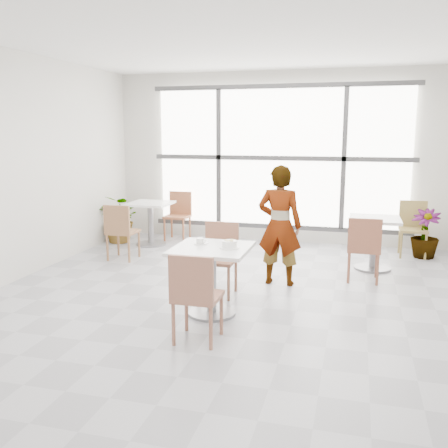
% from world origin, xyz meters
% --- Properties ---
extents(floor, '(7.00, 7.00, 0.00)m').
position_xyz_m(floor, '(0.00, 0.00, 0.00)').
color(floor, '#9E9EA5').
rests_on(floor, ground).
extents(ceiling, '(7.00, 7.00, 0.00)m').
position_xyz_m(ceiling, '(0.00, 0.00, 3.00)').
color(ceiling, white).
rests_on(ceiling, ground).
extents(wall_back, '(6.00, 0.00, 6.00)m').
position_xyz_m(wall_back, '(0.00, 3.50, 1.50)').
color(wall_back, silver).
rests_on(wall_back, ground).
extents(wall_front, '(6.00, 0.00, 6.00)m').
position_xyz_m(wall_front, '(0.00, -3.50, 1.50)').
color(wall_front, silver).
rests_on(wall_front, ground).
extents(window, '(4.60, 0.07, 2.52)m').
position_xyz_m(window, '(0.00, 3.44, 1.50)').
color(window, white).
rests_on(window, ground).
extents(main_table, '(0.80, 0.80, 0.75)m').
position_xyz_m(main_table, '(-0.13, -0.33, 0.52)').
color(main_table, white).
rests_on(main_table, ground).
extents(chair_near, '(0.42, 0.42, 0.87)m').
position_xyz_m(chair_near, '(-0.06, -1.09, 0.50)').
color(chair_near, '#9E644E').
rests_on(chair_near, ground).
extents(chair_far, '(0.42, 0.42, 0.87)m').
position_xyz_m(chair_far, '(-0.24, 0.39, 0.50)').
color(chair_far, '#9F654C').
rests_on(chair_far, ground).
extents(oatmeal_bowl, '(0.21, 0.21, 0.09)m').
position_xyz_m(oatmeal_bowl, '(0.07, -0.33, 0.79)').
color(oatmeal_bowl, white).
rests_on(oatmeal_bowl, main_table).
extents(coffee_cup, '(0.16, 0.13, 0.07)m').
position_xyz_m(coffee_cup, '(-0.29, -0.24, 0.78)').
color(coffee_cup, white).
rests_on(coffee_cup, main_table).
extents(person, '(0.58, 0.40, 1.55)m').
position_xyz_m(person, '(0.40, 0.94, 0.77)').
color(person, black).
rests_on(person, ground).
extents(bg_table_left, '(0.70, 0.70, 0.75)m').
position_xyz_m(bg_table_left, '(-2.11, 2.61, 0.49)').
color(bg_table_left, white).
rests_on(bg_table_left, ground).
extents(bg_table_right, '(0.70, 0.70, 0.75)m').
position_xyz_m(bg_table_right, '(1.60, 2.00, 0.49)').
color(bg_table_right, silver).
rests_on(bg_table_right, ground).
extents(bg_chair_left_near, '(0.42, 0.42, 0.87)m').
position_xyz_m(bg_chair_left_near, '(-2.13, 1.50, 0.50)').
color(bg_chair_left_near, '#916341').
rests_on(bg_chair_left_near, ground).
extents(bg_chair_left_far, '(0.42, 0.42, 0.87)m').
position_xyz_m(bg_chair_left_far, '(-1.80, 3.19, 0.50)').
color(bg_chair_left_far, '#A25D3C').
rests_on(bg_chair_left_far, ground).
extents(bg_chair_right_near, '(0.42, 0.42, 0.87)m').
position_xyz_m(bg_chair_right_near, '(1.46, 1.30, 0.50)').
color(bg_chair_right_near, brown).
rests_on(bg_chair_right_near, ground).
extents(bg_chair_right_far, '(0.42, 0.42, 0.87)m').
position_xyz_m(bg_chair_right_far, '(2.22, 3.01, 0.50)').
color(bg_chair_right_far, olive).
rests_on(bg_chair_right_far, ground).
extents(plant_left, '(0.89, 0.81, 0.85)m').
position_xyz_m(plant_left, '(-2.70, 2.65, 0.43)').
color(plant_left, '#558248').
rests_on(plant_left, ground).
extents(plant_right, '(0.52, 0.52, 0.77)m').
position_xyz_m(plant_right, '(2.40, 2.89, 0.39)').
color(plant_right, '#457236').
rests_on(plant_right, ground).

